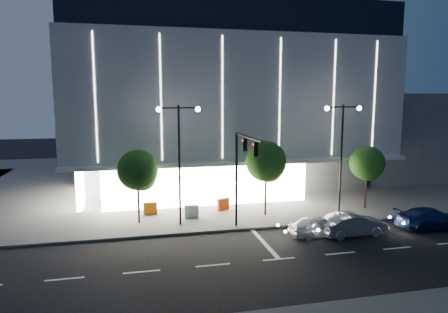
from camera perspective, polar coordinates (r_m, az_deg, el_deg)
name	(u,v)px	position (r m, az deg, el deg)	size (l,w,h in m)	color
ground	(240,253)	(25.43, 2.28, -13.55)	(160.00, 160.00, 0.00)	black
sidewalk_museum	(229,176)	(49.01, 0.66, -2.79)	(70.00, 40.00, 0.15)	#474747
museum	(215,100)	(46.02, -1.30, 8.02)	(30.00, 25.80, 18.00)	#4C4C51
annex_building	(383,133)	(56.96, 21.72, 3.17)	(16.00, 20.00, 10.00)	#4C4C51
traffic_mast	(242,164)	(27.46, 2.55, -1.01)	(0.33, 5.89, 7.07)	black
street_lamp_west	(179,147)	(29.18, -6.43, 1.33)	(3.16, 0.36, 9.00)	black
street_lamp_east	(342,143)	(33.21, 16.48, 1.88)	(3.16, 0.36, 9.00)	black
tree_left	(138,172)	(30.30, -12.18, -2.22)	(3.02, 3.02, 5.72)	black
tree_mid	(266,164)	(31.92, 6.05, -1.01)	(3.25, 3.25, 6.15)	black
tree_right	(367,165)	(35.89, 19.77, -1.16)	(2.91, 2.91, 5.51)	black
car_lead	(318,226)	(28.73, 13.34, -9.68)	(1.67, 4.14, 1.41)	#A7A9AF
car_second	(353,224)	(29.54, 17.94, -9.20)	(1.66, 4.77, 1.57)	#A4A6AC
car_third	(431,218)	(33.24, 27.50, -7.86)	(2.12, 5.23, 1.52)	navy
barrier_a	(150,208)	(33.08, -10.48, -7.31)	(1.10, 0.25, 1.00)	#D55D0B
barrier_c	(223,204)	(33.81, -0.11, -6.83)	(1.10, 0.25, 1.00)	red
barrier_d	(192,211)	(31.81, -4.65, -7.83)	(1.10, 0.25, 1.00)	silver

